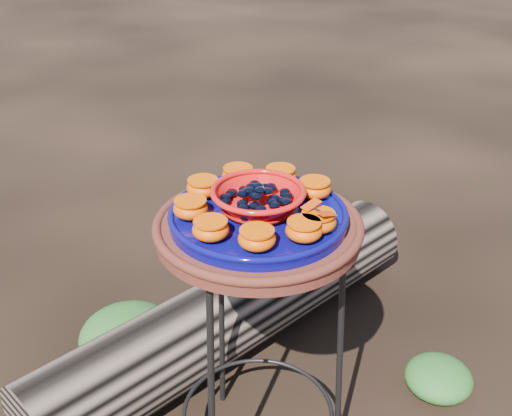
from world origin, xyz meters
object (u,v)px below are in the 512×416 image
terracotta_saucer (258,229)px  cobalt_plate (258,217)px  red_bowl (258,201)px  plant_stand (258,354)px  driftwood_log (233,312)px

terracotta_saucer → cobalt_plate: size_ratio=1.17×
terracotta_saucer → cobalt_plate: bearing=0.0°
terracotta_saucer → red_bowl: bearing=0.0°
plant_stand → cobalt_plate: size_ratio=1.76×
plant_stand → driftwood_log: 0.50m
plant_stand → driftwood_log: size_ratio=0.48×
cobalt_plate → red_bowl: red_bowl is taller
plant_stand → terracotta_saucer: 0.37m
red_bowl → driftwood_log: 0.79m
terracotta_saucer → driftwood_log: size_ratio=0.32×
plant_stand → terracotta_saucer: size_ratio=1.51×
plant_stand → red_bowl: size_ratio=3.53×
terracotta_saucer → red_bowl: size_ratio=2.33×
driftwood_log → cobalt_plate: bearing=-108.8°
terracotta_saucer → driftwood_log: 0.74m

